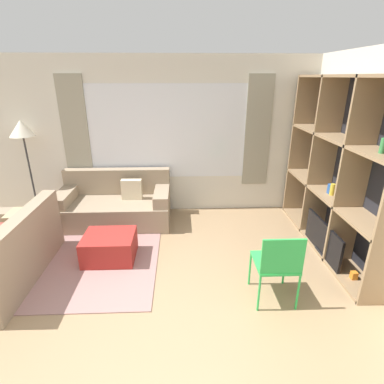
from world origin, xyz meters
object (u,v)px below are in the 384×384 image
Objects in this scene: couch_main at (116,205)px; couch_side at (3,256)px; shelving_unit at (340,172)px; ottoman at (110,247)px; folding_chair at (278,262)px; floor_lamp at (22,133)px.

couch_main is 1.88m from couch_side.
shelving_unit is 3.30m from ottoman.
couch_side is 1.97× the size of folding_chair.
shelving_unit is at bearing -13.35° from floor_lamp.
couch_main is 2.70× the size of ottoman.
shelving_unit reaches higher than ottoman.
shelving_unit is at bearing 4.20° from ottoman.
folding_chair is (2.00, -0.93, 0.34)m from ottoman.
folding_chair is (3.19, -0.55, 0.21)m from couch_side.
ottoman is (-3.15, -0.23, -0.97)m from shelving_unit.
shelving_unit is 1.49× the size of floor_lamp.
ottoman is 2.44m from floor_lamp.
ottoman is 0.40× the size of floor_lamp.
couch_side is 0.99× the size of floor_lamp.
folding_chair is (3.55, -2.27, -0.99)m from floor_lamp.
ottoman is at bearing -24.87° from folding_chair.
couch_side is 2.13m from floor_lamp.
shelving_unit is at bearing -16.00° from couch_main.
floor_lamp reaches higher than ottoman.
couch_main is at bearing -7.04° from floor_lamp.
shelving_unit is 3.51m from couch_main.
shelving_unit is 3.76× the size of ottoman.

